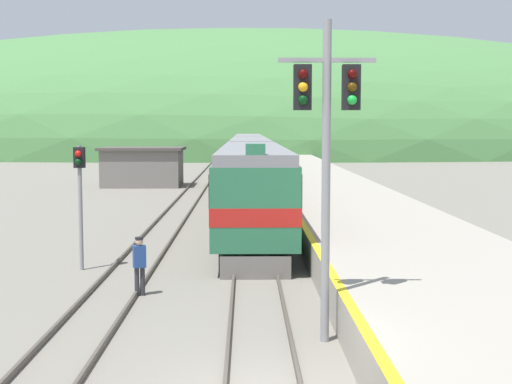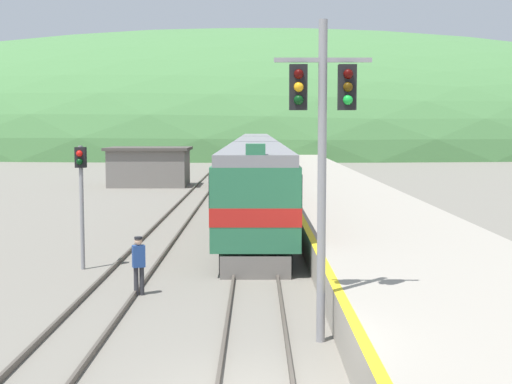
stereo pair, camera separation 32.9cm
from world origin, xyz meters
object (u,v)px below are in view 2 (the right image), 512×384
(express_train_lead_car, at_px, (254,186))
(carriage_third, at_px, (254,151))
(carriage_second, at_px, (254,162))
(track_worker, at_px, (137,262))
(signal_mast_main, at_px, (320,133))
(signal_post_siding, at_px, (79,182))

(express_train_lead_car, bearing_deg, carriage_third, 90.00)
(carriage_second, height_order, carriage_third, same)
(track_worker, bearing_deg, carriage_third, 86.65)
(carriage_third, relative_size, signal_mast_main, 3.09)
(express_train_lead_car, relative_size, carriage_second, 0.92)
(signal_post_siding, bearing_deg, carriage_second, 79.13)
(carriage_second, height_order, signal_mast_main, signal_mast_main)
(express_train_lead_car, bearing_deg, signal_mast_main, -84.88)
(track_worker, bearing_deg, signal_post_siding, 124.06)
(express_train_lead_car, xyz_separation_m, track_worker, (-3.45, -12.36, -1.22))
(express_train_lead_car, bearing_deg, carriage_second, 90.00)
(signal_post_siding, bearing_deg, track_worker, -55.94)
(carriage_third, relative_size, track_worker, 13.00)
(express_train_lead_car, xyz_separation_m, signal_mast_main, (1.52, -16.93, 2.61))
(express_train_lead_car, height_order, carriage_second, express_train_lead_car)
(carriage_third, distance_m, signal_mast_main, 63.61)
(carriage_second, bearing_deg, carriage_third, 90.00)
(express_train_lead_car, relative_size, track_worker, 11.96)
(express_train_lead_car, relative_size, signal_post_siding, 4.84)
(carriage_second, xyz_separation_m, carriage_third, (0.00, 23.64, 0.00))
(express_train_lead_car, height_order, signal_post_siding, express_train_lead_car)
(carriage_second, height_order, signal_post_siding, signal_post_siding)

